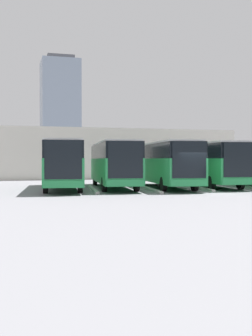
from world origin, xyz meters
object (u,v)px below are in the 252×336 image
bus_1 (209,163)px  bus_3 (114,163)px  bus_4 (62,163)px  bus_2 (166,163)px

bus_1 → bus_3: bearing=4.7°
bus_1 → bus_4: 11.20m
bus_1 → bus_2: size_ratio=1.00×
bus_1 → bus_3: size_ratio=1.00×
bus_2 → bus_3: size_ratio=1.00×
bus_2 → bus_3: bearing=-6.2°
bus_1 → bus_3: same height
bus_3 → bus_4: 3.74m
bus_2 → bus_4: size_ratio=1.00×
bus_3 → bus_1: bearing=-175.3°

